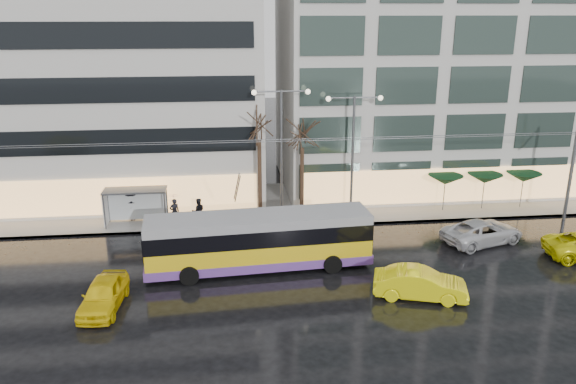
{
  "coord_description": "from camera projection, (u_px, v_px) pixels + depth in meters",
  "views": [
    {
      "loc": [
        -1.74,
        -26.53,
        14.1
      ],
      "look_at": [
        1.81,
        5.0,
        3.88
      ],
      "focal_mm": 35.0,
      "sensor_mm": 36.0,
      "label": 1
    }
  ],
  "objects": [
    {
      "name": "sidewalk",
      "position": [
        277.0,
        203.0,
        43.03
      ],
      "size": [
        80.0,
        10.0,
        0.15
      ],
      "primitive_type": "cube",
      "color": "gray",
      "rests_on": "ground"
    },
    {
      "name": "pedestrian_a",
      "position": [
        174.0,
        205.0,
        38.13
      ],
      "size": [
        1.25,
        1.26,
        2.19
      ],
      "color": "black",
      "rests_on": "sidewalk"
    },
    {
      "name": "ground",
      "position": [
        265.0,
        292.0,
        29.6
      ],
      "size": [
        140.0,
        140.0,
        0.0
      ],
      "primitive_type": "plane",
      "color": "black",
      "rests_on": "ground"
    },
    {
      "name": "parasol_a",
      "position": [
        445.0,
        180.0,
        40.75
      ],
      "size": [
        2.5,
        2.5,
        2.65
      ],
      "color": "#595B60",
      "rests_on": "sidewalk"
    },
    {
      "name": "building_right",
      "position": [
        478.0,
        30.0,
        45.72
      ],
      "size": [
        32.0,
        14.0,
        25.0
      ],
      "primitive_type": "cube",
      "color": "#BBB9B3",
      "rests_on": "sidewalk"
    },
    {
      "name": "taxi_a",
      "position": [
        104.0,
        294.0,
        27.78
      ],
      "size": [
        2.15,
        4.55,
        1.5
      ],
      "primitive_type": "imported",
      "rotation": [
        0.0,
        0.0,
        -0.09
      ],
      "color": "yellow",
      "rests_on": "ground"
    },
    {
      "name": "bus_shelter",
      "position": [
        130.0,
        199.0,
        38.21
      ],
      "size": [
        4.2,
        1.6,
        2.51
      ],
      "color": "#595B60",
      "rests_on": "sidewalk"
    },
    {
      "name": "pedestrian_c",
      "position": [
        132.0,
        205.0,
        39.06
      ],
      "size": [
        1.02,
        0.87,
        2.11
      ],
      "color": "black",
      "rests_on": "sidewalk"
    },
    {
      "name": "taxi_b",
      "position": [
        420.0,
        284.0,
        28.79
      ],
      "size": [
        5.02,
        2.94,
        1.56
      ],
      "primitive_type": "imported",
      "rotation": [
        0.0,
        0.0,
        1.28
      ],
      "color": "#FFF40D",
      "rests_on": "ground"
    },
    {
      "name": "tree_b",
      "position": [
        302.0,
        129.0,
        38.6
      ],
      "size": [
        3.2,
        3.2,
        7.7
      ],
      "color": "black",
      "rests_on": "sidewalk"
    },
    {
      "name": "parasol_c",
      "position": [
        524.0,
        177.0,
        41.39
      ],
      "size": [
        2.5,
        2.5,
        2.65
      ],
      "color": "#595B60",
      "rests_on": "sidewalk"
    },
    {
      "name": "catenary",
      "position": [
        270.0,
        173.0,
        35.91
      ],
      "size": [
        42.24,
        5.12,
        7.0
      ],
      "color": "#595B60",
      "rests_on": "ground"
    },
    {
      "name": "building_left",
      "position": [
        34.0,
        53.0,
        42.45
      ],
      "size": [
        34.0,
        14.0,
        22.0
      ],
      "primitive_type": "cube",
      "color": "#BBB9B3",
      "rests_on": "sidewalk"
    },
    {
      "name": "street_lamp_near",
      "position": [
        281.0,
        137.0,
        38.19
      ],
      "size": [
        3.96,
        0.36,
        9.03
      ],
      "color": "#595B60",
      "rests_on": "sidewalk"
    },
    {
      "name": "sedan_silver",
      "position": [
        482.0,
        232.0,
        35.69
      ],
      "size": [
        5.89,
        4.01,
        1.5
      ],
      "primitive_type": "imported",
      "rotation": [
        0.0,
        0.0,
        1.88
      ],
      "color": "silver",
      "rests_on": "ground"
    },
    {
      "name": "kerb",
      "position": [
        284.0,
        227.0,
        38.35
      ],
      "size": [
        80.0,
        0.1,
        0.15
      ],
      "primitive_type": "cube",
      "color": "slate",
      "rests_on": "ground"
    },
    {
      "name": "trolleybus",
      "position": [
        259.0,
        243.0,
        31.84
      ],
      "size": [
        12.87,
        5.2,
        5.9
      ],
      "color": "gold",
      "rests_on": "ground"
    },
    {
      "name": "street_lamp_far",
      "position": [
        353.0,
        139.0,
        38.81
      ],
      "size": [
        3.96,
        0.36,
        8.53
      ],
      "color": "#595B60",
      "rests_on": "sidewalk"
    },
    {
      "name": "parasol_b",
      "position": [
        485.0,
        179.0,
        41.07
      ],
      "size": [
        2.5,
        2.5,
        2.65
      ],
      "color": "#595B60",
      "rests_on": "sidewalk"
    },
    {
      "name": "tree_a",
      "position": [
        259.0,
        121.0,
        37.89
      ],
      "size": [
        3.2,
        3.2,
        8.4
      ],
      "color": "black",
      "rests_on": "sidewalk"
    },
    {
      "name": "pedestrian_b",
      "position": [
        198.0,
        211.0,
        38.36
      ],
      "size": [
        1.03,
        0.87,
        1.86
      ],
      "color": "black",
      "rests_on": "sidewalk"
    }
  ]
}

